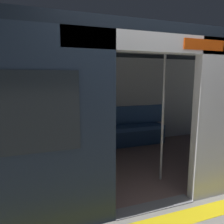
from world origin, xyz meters
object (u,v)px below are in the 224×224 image
bench_seat (100,134)px  book (110,127)px  train_car (113,85)px  handbag (68,127)px  grab_pole_door (104,121)px  person_seated (92,121)px  grab_pole_far (163,116)px

bench_seat → book: bearing=-175.2°
train_car → book: (-0.31, -1.09, -1.00)m
handbag → grab_pole_door: bearing=96.4°
person_seated → book: size_ratio=5.37×
handbag → grab_pole_door: (-0.21, 1.87, 0.48)m
handbag → grab_pole_far: bearing=122.9°
bench_seat → person_seated: (0.20, 0.05, 0.33)m
bench_seat → book: book is taller
train_car → bench_seat: train_car is taller
handbag → grab_pole_far: (-1.17, 1.81, 0.48)m
person_seated → grab_pole_door: 1.81m
handbag → bench_seat: bearing=174.3°
book → handbag: bearing=-11.0°
bench_seat → grab_pole_far: grab_pole_far is taller
train_car → handbag: (0.61, -1.14, -0.93)m
person_seated → grab_pole_far: bearing=111.9°
grab_pole_door → person_seated: bearing=-99.1°
train_car → grab_pole_door: train_car is taller
grab_pole_far → person_seated: bearing=-68.1°
train_car → grab_pole_door: 0.95m
bench_seat → handbag: size_ratio=12.30×
book → grab_pole_far: 1.86m
person_seated → grab_pole_door: bearing=80.9°
book → grab_pole_far: (-0.24, 1.76, 0.56)m
book → grab_pole_door: (0.71, 1.82, 0.56)m
handbag → grab_pole_far: 2.20m
grab_pole_far → train_car: bearing=-50.5°
bench_seat → person_seated: size_ratio=2.71×
bench_seat → handbag: 0.72m
bench_seat → grab_pole_door: size_ratio=1.56×
train_car → person_seated: (0.12, -1.01, -0.79)m
person_seated → grab_pole_door: grab_pole_door is taller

